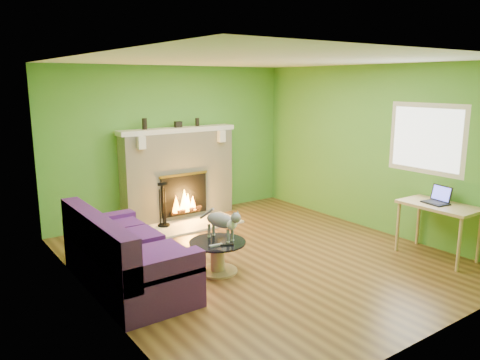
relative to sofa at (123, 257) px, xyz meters
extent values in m
plane|color=#543118|center=(1.86, -0.22, -0.35)|extent=(5.00, 5.00, 0.00)
plane|color=white|center=(1.86, -0.22, 2.25)|extent=(5.00, 5.00, 0.00)
plane|color=#4F9530|center=(1.86, 2.28, 0.95)|extent=(5.00, 0.00, 5.00)
plane|color=#4F9530|center=(1.86, -2.72, 0.95)|extent=(5.00, 0.00, 5.00)
plane|color=#4F9530|center=(-0.39, -0.22, 0.95)|extent=(0.00, 5.00, 5.00)
plane|color=#4F9530|center=(4.11, -0.22, 0.95)|extent=(0.00, 5.00, 5.00)
plane|color=silver|center=(4.10, -1.12, 1.20)|extent=(0.00, 1.20, 1.20)
plane|color=white|center=(4.09, -1.12, 1.20)|extent=(0.00, 1.06, 1.06)
cube|color=beige|center=(1.86, 2.10, 0.40)|extent=(2.00, 0.35, 1.50)
cube|color=black|center=(1.86, 1.91, 0.09)|extent=(0.85, 0.03, 0.68)
cube|color=gold|center=(1.86, 1.91, 0.45)|extent=(0.91, 0.02, 0.04)
cylinder|color=black|center=(1.86, 1.88, -0.19)|extent=(0.55, 0.07, 0.07)
cube|color=silver|center=(1.86, 2.07, 1.19)|extent=(2.10, 0.28, 0.08)
cube|color=silver|center=(1.11, 1.89, 1.05)|extent=(0.12, 0.10, 0.20)
cube|color=silver|center=(2.61, 1.89, 1.05)|extent=(0.12, 0.10, 0.20)
cube|color=beige|center=(1.86, 1.58, -0.33)|extent=(1.50, 0.75, 0.03)
cube|color=silver|center=(1.86, 2.07, 1.19)|extent=(2.10, 0.28, 0.08)
cube|color=#4E1960|center=(0.06, -0.01, -0.12)|extent=(0.91, 2.01, 0.45)
cube|color=#4E1960|center=(-0.29, -0.01, 0.27)|extent=(0.21, 2.01, 0.57)
cube|color=#4E1960|center=(0.06, -0.91, 0.17)|extent=(0.91, 0.21, 0.23)
cube|color=#4E1960|center=(0.06, 0.89, 0.17)|extent=(0.91, 0.21, 0.23)
cube|color=#4E1960|center=(0.11, -0.57, 0.17)|extent=(0.72, 0.53, 0.12)
cube|color=#4E1960|center=(0.11, 0.10, 0.17)|extent=(0.72, 0.53, 0.12)
cube|color=#4E1960|center=(0.11, 0.66, 0.17)|extent=(0.72, 0.53, 0.12)
cylinder|color=tan|center=(1.11, -0.30, -0.34)|extent=(0.49, 0.49, 0.03)
cylinder|color=tan|center=(1.11, -0.30, -0.15)|extent=(0.18, 0.18, 0.34)
cylinder|color=black|center=(1.11, -0.30, 0.04)|extent=(0.71, 0.71, 0.02)
cube|color=tan|center=(3.81, -1.58, 0.37)|extent=(0.58, 1.00, 0.04)
cylinder|color=tan|center=(3.57, -2.03, 0.00)|extent=(0.04, 0.04, 0.70)
cylinder|color=tan|center=(4.05, -2.03, 0.00)|extent=(0.04, 0.04, 0.70)
cylinder|color=tan|center=(3.57, -1.13, 0.00)|extent=(0.04, 0.04, 0.70)
cylinder|color=tan|center=(4.05, -1.13, 0.00)|extent=(0.04, 0.04, 0.70)
cube|color=#939396|center=(1.01, -0.42, 0.06)|extent=(0.17, 0.06, 0.02)
cube|color=black|center=(1.13, -0.48, 0.06)|extent=(0.16, 0.09, 0.02)
cylinder|color=black|center=(1.27, 2.10, 1.32)|extent=(0.08, 0.08, 0.18)
cylinder|color=black|center=(2.25, 2.10, 1.30)|extent=(0.07, 0.07, 0.14)
cube|color=black|center=(1.88, 2.10, 1.28)|extent=(0.12, 0.08, 0.10)
camera|label=1|loc=(-1.86, -4.94, 2.00)|focal=35.00mm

